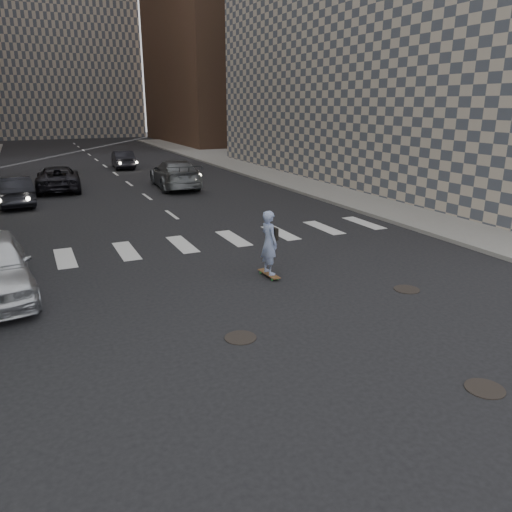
{
  "coord_description": "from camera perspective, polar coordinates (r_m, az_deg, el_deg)",
  "views": [
    {
      "loc": [
        -5.81,
        -7.92,
        4.93
      ],
      "look_at": [
        -0.91,
        2.76,
        1.3
      ],
      "focal_mm": 35.0,
      "sensor_mm": 36.0,
      "label": 1
    }
  ],
  "objects": [
    {
      "name": "traffic_car_b",
      "position": [
        30.59,
        -9.25,
        9.25
      ],
      "size": [
        2.69,
        5.83,
        1.65
      ],
      "primitive_type": "imported",
      "rotation": [
        0.0,
        0.0,
        3.07
      ],
      "color": "slate",
      "rests_on": "ground"
    },
    {
      "name": "traffic_car_e",
      "position": [
        40.73,
        -14.97,
        10.62
      ],
      "size": [
        1.71,
        4.21,
        1.36
      ],
      "primitive_type": "imported",
      "rotation": [
        0.0,
        0.0,
        3.08
      ],
      "color": "black",
      "rests_on": "ground"
    },
    {
      "name": "traffic_car_d",
      "position": [
        33.07,
        -8.66,
        9.56
      ],
      "size": [
        1.82,
        3.94,
        1.31
      ],
      "primitive_type": "imported",
      "rotation": [
        0.0,
        0.0,
        3.21
      ],
      "color": "silver",
      "rests_on": "ground"
    },
    {
      "name": "building_right",
      "position": [
        36.39,
        19.77,
        25.84
      ],
      "size": [
        15.0,
        33.0,
        22.0
      ],
      "color": "#ADA08E",
      "rests_on": "ground"
    },
    {
      "name": "traffic_car_a",
      "position": [
        27.7,
        -25.95,
        6.72
      ],
      "size": [
        1.93,
        4.51,
        1.45
      ],
      "primitive_type": "imported",
      "rotation": [
        0.0,
        0.0,
        3.24
      ],
      "color": "black",
      "rests_on": "ground"
    },
    {
      "name": "manhole_c",
      "position": [
        14.33,
        16.85,
        -3.67
      ],
      "size": [
        0.7,
        0.7,
        0.02
      ],
      "primitive_type": "cylinder",
      "color": "black",
      "rests_on": "ground"
    },
    {
      "name": "manhole_b",
      "position": [
        11.04,
        -1.78,
        -9.3
      ],
      "size": [
        0.7,
        0.7,
        0.02
      ],
      "primitive_type": "cylinder",
      "color": "black",
      "rests_on": "ground"
    },
    {
      "name": "skateboarder",
      "position": [
        14.42,
        1.52,
        1.53
      ],
      "size": [
        0.5,
        1.01,
        1.99
      ],
      "rotation": [
        0.0,
        0.0,
        0.05
      ],
      "color": "brown",
      "rests_on": "ground"
    },
    {
      "name": "sidewalk_right",
      "position": [
        34.86,
        11.43,
        8.84
      ],
      "size": [
        13.0,
        80.0,
        0.15
      ],
      "primitive_type": "cube",
      "color": "gray",
      "rests_on": "ground"
    },
    {
      "name": "traffic_car_c",
      "position": [
        31.4,
        -21.68,
        8.25
      ],
      "size": [
        2.7,
        5.24,
        1.41
      ],
      "primitive_type": "imported",
      "rotation": [
        0.0,
        0.0,
        3.07
      ],
      "color": "black",
      "rests_on": "ground"
    },
    {
      "name": "ground",
      "position": [
        10.99,
        10.54,
        -9.8
      ],
      "size": [
        160.0,
        160.0,
        0.0
      ],
      "primitive_type": "plane",
      "color": "black",
      "rests_on": "ground"
    },
    {
      "name": "manhole_a",
      "position": [
        10.13,
        24.69,
        -13.61
      ],
      "size": [
        0.7,
        0.7,
        0.02
      ],
      "primitive_type": "cylinder",
      "color": "black",
      "rests_on": "ground"
    }
  ]
}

